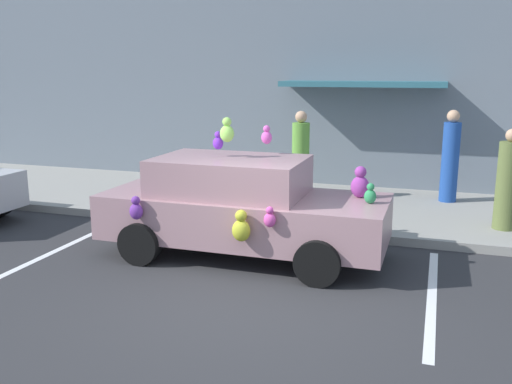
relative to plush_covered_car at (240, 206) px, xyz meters
name	(u,v)px	position (x,y,z in m)	size (l,w,h in m)	color
ground_plane	(244,304)	(0.67, -1.74, -0.80)	(60.00, 60.00, 0.00)	#2D2D30
sidewalk	(324,207)	(0.67, 3.26, -0.72)	(24.00, 4.00, 0.15)	gray
storefront_building	(346,55)	(0.67, 5.41, 2.40)	(24.00, 1.25, 6.40)	slate
parking_stripe_front	(432,296)	(2.89, -0.74, -0.79)	(0.12, 3.60, 0.01)	silver
parking_stripe_rear	(56,251)	(-2.91, -0.74, -0.79)	(0.12, 3.60, 0.01)	silver
plush_covered_car	(240,206)	(0.00, 0.00, 0.00)	(4.35, 2.01, 2.16)	#A47B81
teddy_bear_on_sidewalk	(251,199)	(-0.54, 2.10, -0.39)	(0.29, 0.24, 0.55)	brown
pedestrian_near_shopfront	(450,159)	(3.09, 4.26, 0.25)	(0.35, 0.35, 1.91)	#1E4699
pedestrian_walking_past	(300,158)	(0.08, 3.53, 0.23)	(0.37, 0.37, 1.87)	#619F3B
pedestrian_by_lamp	(508,184)	(4.01, 2.37, 0.15)	(0.38, 0.38, 1.74)	#5F6D39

